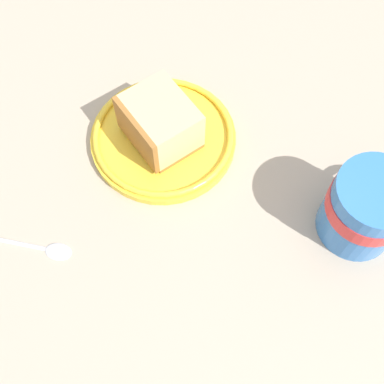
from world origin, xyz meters
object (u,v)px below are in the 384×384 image
Objects in this scene: cake_slice at (160,123)px; tea_mug at (367,207)px; teaspoon at (40,247)px; small_plate at (163,137)px.

tea_mug reaches higher than cake_slice.
cake_slice is at bearing -120.50° from tea_mug.
tea_mug is 35.22cm from teaspoon.
teaspoon is at bearing -89.20° from tea_mug.
teaspoon is (0.49, -34.93, -4.48)cm from tea_mug.
small_plate is 19.19cm from teaspoon.
tea_mug is (12.58, 20.88, 3.98)cm from small_plate.
cake_slice is 24.52cm from tea_mug.
cake_slice is 19.27cm from teaspoon.
small_plate is 24.70cm from tea_mug.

